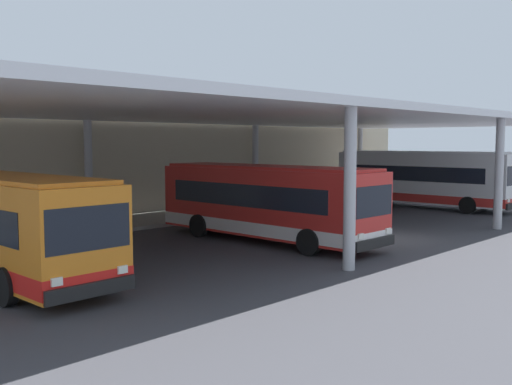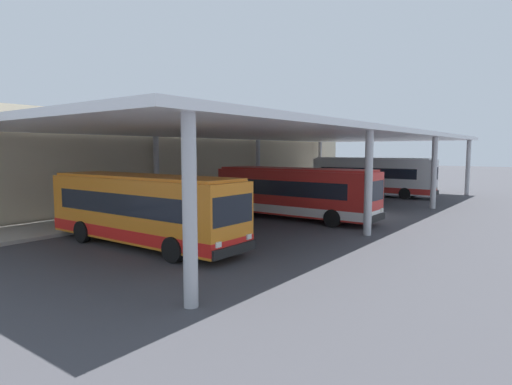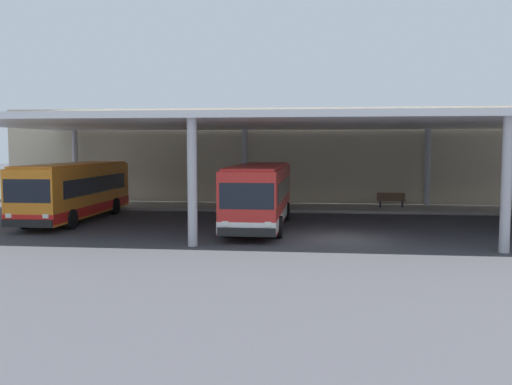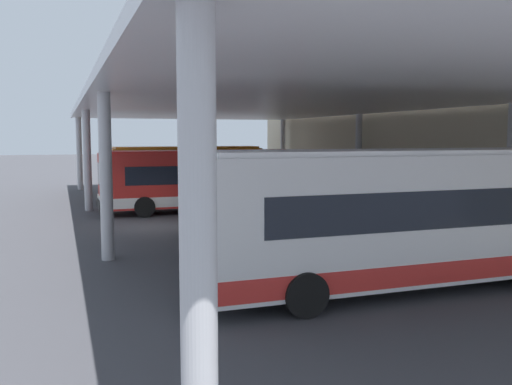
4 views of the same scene
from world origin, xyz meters
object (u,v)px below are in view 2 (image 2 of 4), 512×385
object	(u,v)px
bus_second_bay	(294,192)
bus_middle_bay	(372,176)
bus_nearest_bay	(143,209)
bench_waiting	(256,191)

from	to	relation	value
bus_second_bay	bus_middle_bay	bearing A→B (deg)	4.91
bus_nearest_bay	bus_second_bay	world-z (taller)	same
bench_waiting	bus_nearest_bay	bearing A→B (deg)	-158.23
bus_nearest_bay	bus_middle_bay	xyz separation A→B (m)	(26.63, -0.05, 0.19)
bus_nearest_bay	bus_second_bay	distance (m)	10.56
bus_middle_bay	bench_waiting	bearing A→B (deg)	139.54
bus_nearest_bay	bench_waiting	size ratio (longest dim) A/B	5.86
bus_nearest_bay	bench_waiting	xyz separation A→B (m)	(18.10, 7.23, -0.99)
bus_second_bay	bench_waiting	bearing A→B (deg)	48.65
bus_second_bay	bus_middle_bay	world-z (taller)	bus_middle_bay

